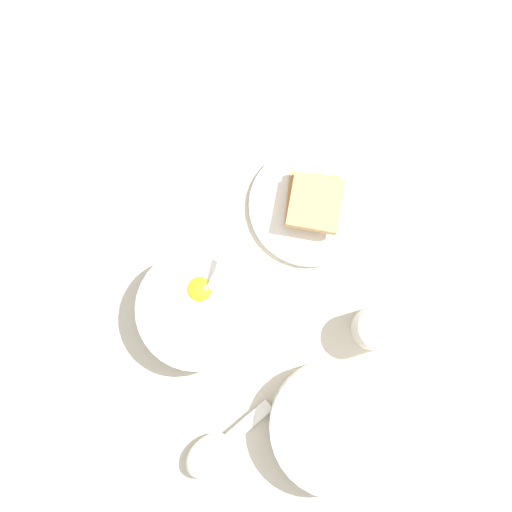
{
  "coord_description": "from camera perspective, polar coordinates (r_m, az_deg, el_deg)",
  "views": [
    {
      "loc": [
        -0.03,
        -0.07,
        0.9
      ],
      "look_at": [
        -0.13,
        0.02,
        0.02
      ],
      "focal_mm": 42.0,
      "sensor_mm": 36.0,
      "label": 1
    }
  ],
  "objects": [
    {
      "name": "drinking_cup",
      "position": [
        0.88,
        11.46,
        -6.74
      ],
      "size": [
        0.06,
        0.06,
        0.07
      ],
      "color": "silver",
      "rests_on": "ground_plane"
    },
    {
      "name": "toast_plate",
      "position": [
        0.92,
        5.19,
        4.76
      ],
      "size": [
        0.19,
        0.19,
        0.01
      ],
      "color": "white",
      "rests_on": "ground_plane"
    },
    {
      "name": "toast_sandwich",
      "position": [
        0.9,
        5.49,
        5.13
      ],
      "size": [
        0.12,
        0.11,
        0.04
      ],
      "color": "tan",
      "rests_on": "toast_plate"
    },
    {
      "name": "ground_plane",
      "position": [
        0.9,
        4.79,
        -6.67
      ],
      "size": [
        3.0,
        3.0,
        0.0
      ],
      "primitive_type": "plane",
      "color": "beige"
    },
    {
      "name": "egg_bowl",
      "position": [
        0.88,
        -5.46,
        -5.06
      ],
      "size": [
        0.18,
        0.18,
        0.08
      ],
      "color": "white",
      "rests_on": "ground_plane"
    },
    {
      "name": "congee_bowl",
      "position": [
        0.88,
        7.54,
        -15.8
      ],
      "size": [
        0.19,
        0.19,
        0.05
      ],
      "color": "white",
      "rests_on": "ground_plane"
    },
    {
      "name": "soup_spoon",
      "position": [
        0.9,
        -3.92,
        -18.06
      ],
      "size": [
        0.06,
        0.15,
        0.03
      ],
      "color": "white",
      "rests_on": "ground_plane"
    }
  ]
}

